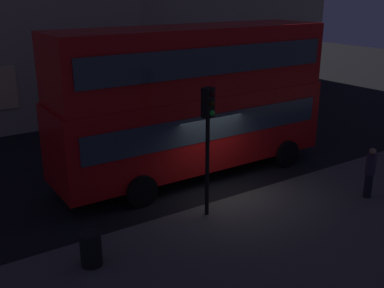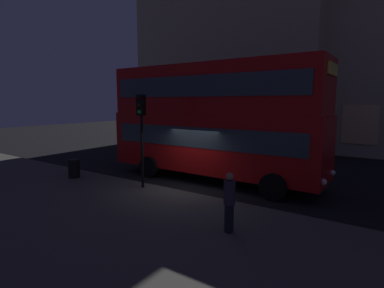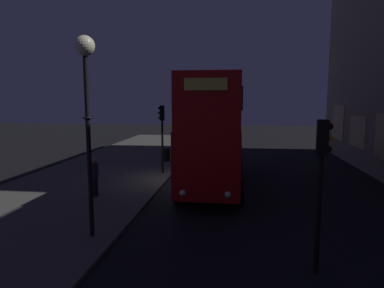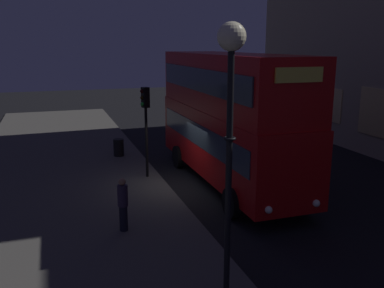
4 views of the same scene
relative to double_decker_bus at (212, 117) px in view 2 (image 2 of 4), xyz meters
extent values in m
plane|color=black|center=(-0.12, -2.01, -3.02)|extent=(80.00, 80.00, 0.00)
cube|color=#4C4944|center=(-0.12, -6.53, -2.96)|extent=(44.00, 7.98, 0.12)
cube|color=tan|center=(-5.40, 12.70, 5.60)|extent=(15.91, 7.82, 17.24)
cube|color=#F2D18C|center=(-9.64, 8.76, -0.41)|extent=(2.72, 0.06, 2.57)
cube|color=#F2D18C|center=(-5.40, 8.76, -0.74)|extent=(2.72, 0.06, 1.95)
cube|color=#E5C67F|center=(-1.16, 8.76, -0.64)|extent=(2.72, 0.06, 2.43)
cube|color=#F2D18C|center=(5.04, 10.68, -0.79)|extent=(2.18, 0.06, 2.60)
cube|color=#B20F0F|center=(0.00, 0.00, -1.17)|extent=(10.28, 2.63, 2.64)
cube|color=#B20F0F|center=(0.00, 0.00, 1.27)|extent=(10.07, 2.57, 2.24)
cube|color=#2D3842|center=(0.00, 0.00, -0.84)|extent=(9.46, 2.68, 0.90)
cube|color=#2D3842|center=(0.00, 0.00, 1.38)|extent=(9.46, 2.68, 0.90)
cube|color=#F2D84C|center=(5.08, -0.02, 1.88)|extent=(0.08, 1.56, 0.44)
sphere|color=white|center=(5.15, 0.83, -2.14)|extent=(0.24, 0.24, 0.24)
sphere|color=white|center=(5.15, -0.86, -2.14)|extent=(0.24, 0.24, 0.24)
cylinder|color=black|center=(3.49, 1.34, -2.49)|extent=(1.06, 0.24, 1.06)
cylinder|color=black|center=(3.48, -1.36, -2.49)|extent=(1.06, 0.24, 1.06)
cylinder|color=black|center=(-2.82, 1.36, -2.49)|extent=(1.06, 0.24, 1.06)
cylinder|color=black|center=(-2.83, -1.34, -2.49)|extent=(1.06, 0.24, 1.06)
cylinder|color=black|center=(-1.56, -3.10, -1.38)|extent=(0.12, 0.12, 3.04)
cube|color=black|center=(-1.56, -3.10, 0.57)|extent=(0.38, 0.33, 0.85)
sphere|color=black|center=(-1.52, -3.25, 0.84)|extent=(0.17, 0.17, 0.17)
sphere|color=black|center=(-1.52, -3.25, 0.57)|extent=(0.17, 0.17, 0.17)
sphere|color=green|center=(-1.52, -3.25, 0.30)|extent=(0.17, 0.17, 0.17)
cylinder|color=black|center=(3.54, -5.00, -2.49)|extent=(0.26, 0.26, 0.81)
cylinder|color=#2D2338|center=(3.54, -5.00, -1.76)|extent=(0.32, 0.32, 0.66)
sphere|color=#8C664C|center=(3.54, -5.00, -1.31)|extent=(0.22, 0.22, 0.22)
cylinder|color=black|center=(-5.47, -3.73, -2.46)|extent=(0.53, 0.53, 0.88)
camera|label=1|loc=(-8.77, -13.23, 3.56)|focal=42.71mm
camera|label=2|loc=(7.25, -12.19, 0.70)|focal=28.30mm
camera|label=3|loc=(17.33, 1.11, 1.35)|focal=31.71mm
camera|label=4|loc=(15.67, -6.86, 2.75)|focal=39.29mm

